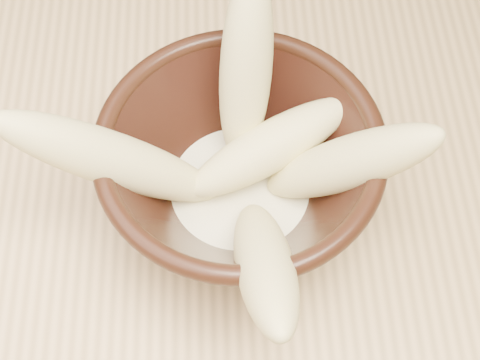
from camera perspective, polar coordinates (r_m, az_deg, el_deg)
name	(u,v)px	position (r m, az deg, el deg)	size (l,w,h in m)	color
bowl	(240,174)	(0.54, 0.00, 0.54)	(0.22, 0.22, 0.12)	black
milk_puddle	(240,191)	(0.56, 0.00, -0.97)	(0.13, 0.13, 0.02)	beige
banana_upright	(246,71)	(0.53, 0.49, 9.25)	(0.04, 0.04, 0.17)	#E4D987
banana_left	(115,160)	(0.51, -10.58, 1.69)	(0.04, 0.04, 0.20)	#E4D987
banana_right	(347,163)	(0.51, 9.14, 1.42)	(0.04, 0.04, 0.16)	#E4D987
banana_across	(270,147)	(0.54, 2.57, 2.81)	(0.04, 0.04, 0.15)	#E4D987
banana_front	(264,263)	(0.47, 2.07, -7.13)	(0.04, 0.04, 0.18)	#E4D987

